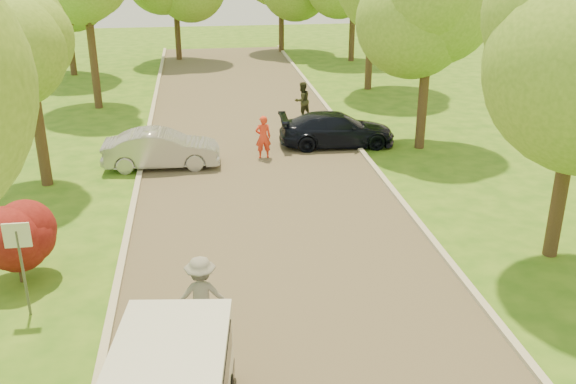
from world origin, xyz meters
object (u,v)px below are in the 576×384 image
person_olive (302,100)px  street_sign (19,250)px  dark_sedan (337,129)px  silver_sedan (162,149)px  skateboarder (201,296)px  person_striped (263,137)px  longboard (204,332)px

person_olive → street_sign: bearing=30.4°
dark_sedan → street_sign: bearing=141.9°
silver_sedan → skateboarder: size_ratio=2.39×
silver_sedan → person_olive: 8.16m
street_sign → dark_sedan: bearing=49.7°
silver_sedan → street_sign: bearing=166.2°
street_sign → person_striped: 11.45m
silver_sedan → person_olive: size_ratio=2.48×
silver_sedan → person_olive: person_olive is taller
person_striped → person_olive: (2.29, 5.16, 0.02)m
silver_sedan → dark_sedan: size_ratio=0.91×
person_striped → skateboarder: bearing=72.4°
street_sign → person_olive: 17.03m
longboard → person_olive: (4.71, 16.14, 0.72)m
longboard → silver_sedan: bearing=-80.5°
longboard → person_olive: person_olive is taller
longboard → person_striped: bearing=-99.4°
street_sign → person_striped: size_ratio=1.36×
silver_sedan → dark_sedan: (6.60, 1.55, -0.02)m
street_sign → person_olive: (8.41, 14.79, -0.75)m
longboard → skateboarder: bearing=164.6°
longboard → person_striped: (2.42, 10.99, 0.70)m
street_sign → longboard: (3.71, -1.35, -1.47)m
skateboarder → street_sign: bearing=-17.0°
dark_sedan → skateboarder: skateboarder is taller
street_sign → silver_sedan: 9.55m
skateboarder → person_striped: (2.42, 10.99, -0.16)m
silver_sedan → longboard: bearing=-172.0°
street_sign → longboard: size_ratio=2.48×
street_sign → person_striped: street_sign is taller
street_sign → longboard: street_sign is taller
street_sign → longboard: bearing=-20.0°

